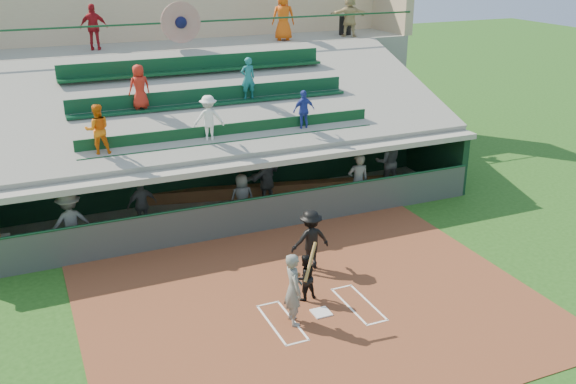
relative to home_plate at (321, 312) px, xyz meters
name	(u,v)px	position (x,y,z in m)	size (l,w,h in m)	color
ground	(321,314)	(0.00, 0.00, -0.04)	(100.00, 100.00, 0.00)	#1F4B15
dirt_slab	(312,303)	(0.00, 0.50, -0.03)	(11.00, 9.00, 0.02)	brown
home_plate	(321,312)	(0.00, 0.00, 0.00)	(0.43, 0.43, 0.03)	white
batters_box_chalk	(321,313)	(0.00, 0.00, -0.01)	(2.65, 1.85, 0.01)	white
dugout_floor	(231,212)	(0.00, 6.75, -0.02)	(16.00, 3.50, 0.04)	#99968B
concourse_slab	(176,102)	(0.00, 13.50, 2.26)	(20.00, 3.00, 4.60)	gray
grandstand	(196,120)	(-0.01, 10.51, 2.23)	(20.40, 10.40, 7.80)	#464B46
batter_at_plate	(294,289)	(-0.77, -0.09, 0.88)	(0.86, 0.76, 1.95)	#5D605B
catcher	(305,277)	(-0.09, 0.77, 0.59)	(0.59, 0.46, 1.21)	black
home_umpire	(311,239)	(0.75, 2.22, 0.83)	(1.09, 0.63, 1.68)	black
dugout_bench	(219,193)	(-0.02, 8.03, 0.21)	(13.54, 0.41, 0.41)	#966136
dugout_player_a	(70,223)	(-5.10, 5.70, 0.94)	(1.21, 0.69, 1.87)	#5A5C57
dugout_player_b	(142,204)	(-2.91, 6.57, 0.81)	(0.94, 0.39, 1.61)	#545551
dugout_player_c	(242,198)	(0.10, 5.89, 0.79)	(0.77, 0.50, 1.57)	#575954
dugout_player_d	(266,176)	(1.39, 7.07, 0.95)	(1.75, 0.56, 1.89)	#5E605B
dugout_player_e	(358,182)	(3.95, 5.34, 0.96)	(0.70, 0.46, 1.92)	#525550
dugout_player_f	(388,162)	(5.96, 6.74, 0.97)	(0.93, 0.73, 1.92)	#595B56
trash_bin	(345,25)	(7.62, 13.34, 4.96)	(0.53, 0.53, 0.79)	black
concourse_staff_a	(94,27)	(-2.97, 13.19, 5.40)	(0.98, 0.41, 1.68)	#AE131C
concourse_staff_b	(283,17)	(4.48, 12.83, 5.51)	(0.92, 0.60, 1.88)	#E5530D
concourse_staff_c	(350,16)	(7.47, 12.70, 5.44)	(1.63, 0.52, 1.76)	tan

